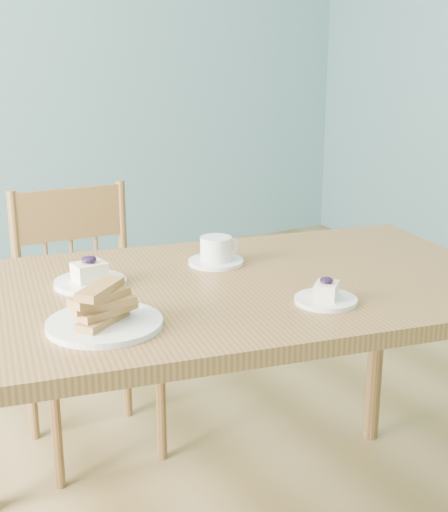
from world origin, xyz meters
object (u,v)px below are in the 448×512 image
(dining_table, at_px, (231,311))
(biscotti_plate, at_px, (104,313))
(cheesecake_plate_near, at_px, (326,296))
(cheesecake_plate_far, at_px, (90,278))
(coffee_cup, at_px, (216,252))
(dining_chair, at_px, (87,321))

(dining_table, distance_m, biscotti_plate, 0.41)
(cheesecake_plate_near, height_order, cheesecake_plate_far, cheesecake_plate_far)
(biscotti_plate, bearing_deg, coffee_cup, 31.91)
(cheesecake_plate_near, bearing_deg, biscotti_plate, 165.99)
(dining_chair, distance_m, coffee_cup, 0.65)
(cheesecake_plate_far, relative_size, coffee_cup, 1.19)
(cheesecake_plate_near, xyz_separation_m, cheesecake_plate_far, (-0.43, 0.40, 0.00))
(dining_chair, xyz_separation_m, coffee_cup, (0.21, -0.51, 0.34))
(dining_table, bearing_deg, dining_chair, 114.79)
(dining_chair, bearing_deg, coffee_cup, -65.08)
(dining_chair, height_order, coffee_cup, dining_chair)
(dining_chair, relative_size, biscotti_plate, 3.56)
(cheesecake_plate_near, distance_m, cheesecake_plate_far, 0.59)
(coffee_cup, bearing_deg, dining_table, -100.74)
(cheesecake_plate_far, distance_m, biscotti_plate, 0.29)
(dining_chair, bearing_deg, biscotti_plate, -103.44)
(dining_table, distance_m, coffee_cup, 0.20)
(cheesecake_plate_far, bearing_deg, biscotti_plate, -104.50)
(dining_table, bearing_deg, coffee_cup, 84.57)
(cheesecake_plate_far, bearing_deg, coffee_cup, -0.74)
(dining_table, distance_m, cheesecake_plate_near, 0.28)
(dining_table, distance_m, dining_chair, 0.73)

